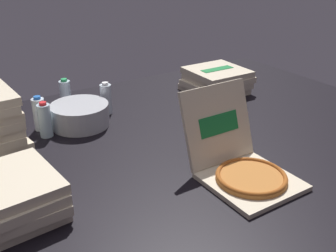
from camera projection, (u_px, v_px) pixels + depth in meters
ground_plane at (169, 165)px, 1.92m from camera, size 3.20×2.40×0.02m
open_pizza_box at (242, 163)px, 1.77m from camera, size 0.36×0.49×0.37m
pizza_stack_right_near at (216, 81)px, 2.78m from camera, size 0.40×0.39×0.16m
pizza_stack_right_far at (7, 199)px, 1.51m from camera, size 0.40×0.41×0.16m
ice_bucket at (80, 115)px, 2.28m from camera, size 0.33×0.33×0.13m
water_bottle_0 at (45, 120)px, 2.14m from camera, size 0.07×0.07×0.20m
water_bottle_1 at (39, 114)px, 2.22m from camera, size 0.07×0.07×0.20m
water_bottle_2 at (106, 99)px, 2.43m from camera, size 0.07×0.07×0.20m
water_bottle_3 at (66, 95)px, 2.49m from camera, size 0.07×0.07×0.20m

